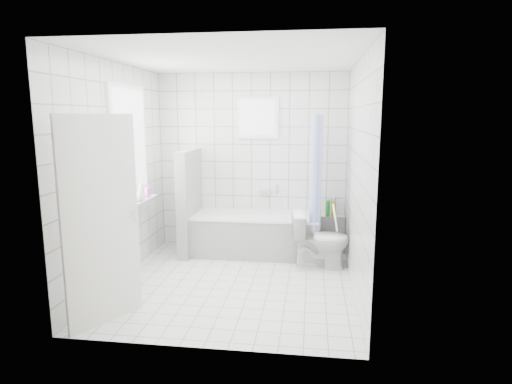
# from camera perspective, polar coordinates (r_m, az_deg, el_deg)

# --- Properties ---
(ground) EXTENTS (3.00, 3.00, 0.00)m
(ground) POSITION_cam_1_polar(r_m,az_deg,el_deg) (5.28, -2.93, -11.92)
(ground) COLOR white
(ground) RESTS_ON ground
(ceiling) EXTENTS (3.00, 3.00, 0.00)m
(ceiling) POSITION_cam_1_polar(r_m,az_deg,el_deg) (4.93, -3.21, 17.34)
(ceiling) COLOR white
(ceiling) RESTS_ON ground
(wall_back) EXTENTS (2.80, 0.02, 2.60)m
(wall_back) POSITION_cam_1_polar(r_m,az_deg,el_deg) (6.41, -0.61, 4.04)
(wall_back) COLOR white
(wall_back) RESTS_ON ground
(wall_front) EXTENTS (2.80, 0.02, 2.60)m
(wall_front) POSITION_cam_1_polar(r_m,az_deg,el_deg) (3.50, -7.55, -1.17)
(wall_front) COLOR white
(wall_front) RESTS_ON ground
(wall_left) EXTENTS (0.02, 3.00, 2.60)m
(wall_left) POSITION_cam_1_polar(r_m,az_deg,el_deg) (5.37, -17.92, 2.37)
(wall_left) COLOR white
(wall_left) RESTS_ON ground
(wall_right) EXTENTS (0.02, 3.00, 2.60)m
(wall_right) POSITION_cam_1_polar(r_m,az_deg,el_deg) (4.88, 13.32, 1.85)
(wall_right) COLOR white
(wall_right) RESTS_ON ground
(window_left) EXTENTS (0.01, 0.90, 1.40)m
(window_left) POSITION_cam_1_polar(r_m,az_deg,el_deg) (5.60, -16.36, 5.83)
(window_left) COLOR white
(window_left) RESTS_ON wall_left
(window_back) EXTENTS (0.50, 0.01, 0.50)m
(window_back) POSITION_cam_1_polar(r_m,az_deg,el_deg) (6.31, 0.23, 9.86)
(window_back) COLOR white
(window_back) RESTS_ON wall_back
(window_sill) EXTENTS (0.18, 1.02, 0.08)m
(window_sill) POSITION_cam_1_polar(r_m,az_deg,el_deg) (5.68, -15.57, -1.62)
(window_sill) COLOR white
(window_sill) RESTS_ON wall_left
(door) EXTENTS (0.43, 0.71, 2.00)m
(door) POSITION_cam_1_polar(r_m,az_deg,el_deg) (4.27, -19.92, -3.74)
(door) COLOR silver
(door) RESTS_ON ground
(bathtub) EXTENTS (1.79, 0.77, 0.58)m
(bathtub) POSITION_cam_1_polar(r_m,az_deg,el_deg) (6.22, -0.03, -5.63)
(bathtub) COLOR white
(bathtub) RESTS_ON ground
(partition_wall) EXTENTS (0.15, 0.85, 1.50)m
(partition_wall) POSITION_cam_1_polar(r_m,az_deg,el_deg) (6.26, -8.84, -1.32)
(partition_wall) COLOR white
(partition_wall) RESTS_ON ground
(tiled_ledge) EXTENTS (0.40, 0.24, 0.55)m
(tiled_ledge) POSITION_cam_1_polar(r_m,az_deg,el_deg) (6.43, 9.90, -5.41)
(tiled_ledge) COLOR white
(tiled_ledge) RESTS_ON ground
(toilet) EXTENTS (0.78, 0.50, 0.75)m
(toilet) POSITION_cam_1_polar(r_m,az_deg,el_deg) (5.69, 8.56, -6.34)
(toilet) COLOR white
(toilet) RESTS_ON ground
(curtain_rod) EXTENTS (0.02, 0.80, 0.02)m
(curtain_rod) POSITION_cam_1_polar(r_m,az_deg,el_deg) (5.91, 8.12, 10.23)
(curtain_rod) COLOR silver
(curtain_rod) RESTS_ON wall_back
(shower_curtain) EXTENTS (0.14, 0.48, 1.78)m
(shower_curtain) POSITION_cam_1_polar(r_m,az_deg,el_deg) (5.85, 7.91, 1.38)
(shower_curtain) COLOR #475FD2
(shower_curtain) RESTS_ON curtain_rod
(tub_faucet) EXTENTS (0.18, 0.06, 0.06)m
(tub_faucet) POSITION_cam_1_polar(r_m,az_deg,el_deg) (6.41, 1.25, -0.03)
(tub_faucet) COLOR silver
(tub_faucet) RESTS_ON wall_back
(sill_bottles) EXTENTS (0.17, 0.77, 0.33)m
(sill_bottles) POSITION_cam_1_polar(r_m,az_deg,el_deg) (5.56, -15.92, -0.09)
(sill_bottles) COLOR silver
(sill_bottles) RESTS_ON window_sill
(ledge_bottles) EXTENTS (0.15, 0.18, 0.24)m
(ledge_bottles) POSITION_cam_1_polar(r_m,az_deg,el_deg) (6.30, 9.92, -2.07)
(ledge_bottles) COLOR blue
(ledge_bottles) RESTS_ON tiled_ledge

